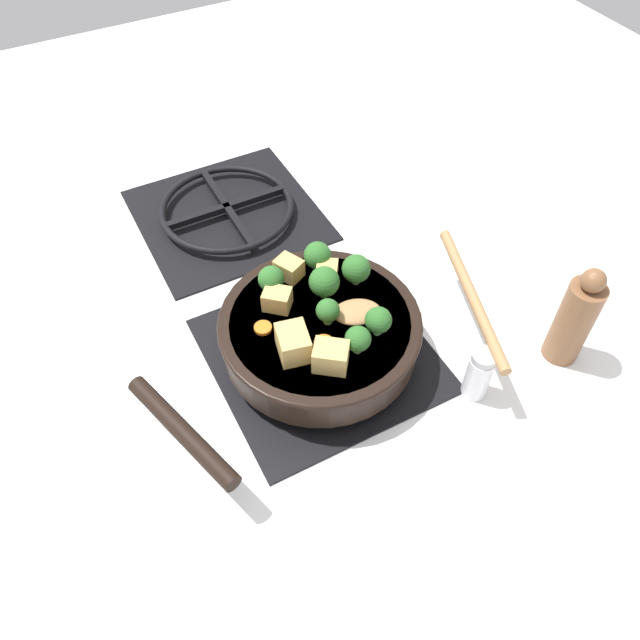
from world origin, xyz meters
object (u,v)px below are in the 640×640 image
object	(u,v)px
wooden_spoon	(427,303)
pepper_mill	(575,319)
skillet_pan	(318,332)
salt_shaker	(479,374)

from	to	relation	value
wooden_spoon	pepper_mill	bearing A→B (deg)	-33.60
skillet_pan	pepper_mill	xyz separation A→B (m)	(0.32, -0.16, 0.02)
skillet_pan	salt_shaker	size ratio (longest dim) A/B	4.76
skillet_pan	salt_shaker	world-z (taller)	salt_shaker
skillet_pan	pepper_mill	distance (m)	0.36
pepper_mill	salt_shaker	world-z (taller)	pepper_mill
wooden_spoon	pepper_mill	size ratio (longest dim) A/B	1.50
wooden_spoon	salt_shaker	xyz separation A→B (m)	(0.02, -0.11, -0.05)
salt_shaker	wooden_spoon	bearing A→B (deg)	99.00
pepper_mill	skillet_pan	bearing A→B (deg)	153.28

